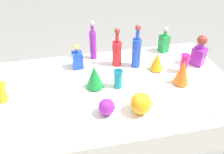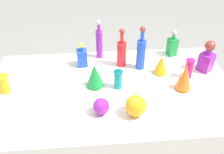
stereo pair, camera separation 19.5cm
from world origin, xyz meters
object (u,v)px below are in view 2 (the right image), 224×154
object	(u,v)px
round_bowl_0	(136,106)
tall_bottle_2	(141,52)
tall_bottle_1	(122,52)
slender_vase_2	(189,68)
cardboard_box_behind_left	(69,81)
square_decanter_0	(207,58)
square_decanter_1	(82,57)
round_bowl_1	(101,106)
fluted_vase_1	(161,65)
fluted_vase_0	(95,75)
fluted_vase_2	(185,77)
square_decanter_2	(172,45)
slender_vase_0	(118,79)
tall_bottle_0	(99,42)
slender_vase_1	(3,83)

from	to	relation	value
round_bowl_0	tall_bottle_2	bearing A→B (deg)	76.89
tall_bottle_1	round_bowl_0	distance (m)	0.64
slender_vase_2	cardboard_box_behind_left	size ratio (longest dim) A/B	0.40
square_decanter_0	square_decanter_1	world-z (taller)	square_decanter_0
cardboard_box_behind_left	square_decanter_1	bearing A→B (deg)	-69.65
round_bowl_1	fluted_vase_1	bearing A→B (deg)	40.41
tall_bottle_2	round_bowl_1	world-z (taller)	tall_bottle_2
fluted_vase_0	round_bowl_1	distance (m)	0.33
fluted_vase_0	round_bowl_1	size ratio (longest dim) A/B	1.56
tall_bottle_1	slender_vase_2	distance (m)	0.59
cardboard_box_behind_left	fluted_vase_1	bearing A→B (deg)	-41.35
fluted_vase_1	round_bowl_0	distance (m)	0.57
round_bowl_0	fluted_vase_0	bearing A→B (deg)	127.38
fluted_vase_1	fluted_vase_2	distance (m)	0.26
tall_bottle_1	round_bowl_0	size ratio (longest dim) A/B	2.24
square_decanter_1	square_decanter_2	distance (m)	0.86
slender_vase_0	round_bowl_1	size ratio (longest dim) A/B	1.24
tall_bottle_2	square_decanter_0	bearing A→B (deg)	-8.31
tall_bottle_0	round_bowl_0	size ratio (longest dim) A/B	2.34
slender_vase_1	fluted_vase_0	size ratio (longest dim) A/B	0.74
square_decanter_2	round_bowl_1	distance (m)	1.03
tall_bottle_1	round_bowl_1	world-z (taller)	tall_bottle_1
fluted_vase_0	square_decanter_0	bearing A→B (deg)	8.60
cardboard_box_behind_left	round_bowl_0	bearing A→B (deg)	-64.72
slender_vase_1	slender_vase_2	size ratio (longest dim) A/B	0.85
slender_vase_1	square_decanter_2	bearing A→B (deg)	16.89
slender_vase_2	fluted_vase_1	xyz separation A→B (m)	(-0.22, 0.08, -0.00)
tall_bottle_2	square_decanter_2	distance (m)	0.40
fluted_vase_0	cardboard_box_behind_left	xyz separation A→B (m)	(-0.33, 0.92, -0.72)
fluted_vase_0	fluted_vase_1	bearing A→B (deg)	12.99
tall_bottle_1	square_decanter_2	size ratio (longest dim) A/B	1.38
square_decanter_1	round_bowl_1	world-z (taller)	square_decanter_1
square_decanter_1	cardboard_box_behind_left	bearing A→B (deg)	110.35
square_decanter_1	round_bowl_0	xyz separation A→B (m)	(0.38, -0.66, -0.01)
slender_vase_2	round_bowl_1	world-z (taller)	slender_vase_2
slender_vase_1	fluted_vase_0	distance (m)	0.71
slender_vase_0	slender_vase_2	distance (m)	0.61
tall_bottle_0	square_decanter_1	size ratio (longest dim) A/B	1.63
slender_vase_2	slender_vase_0	bearing A→B (deg)	-171.55
tall_bottle_1	round_bowl_0	xyz separation A→B (m)	(0.03, -0.64, -0.05)
slender_vase_1	fluted_vase_1	xyz separation A→B (m)	(1.27, 0.15, 0.01)
square_decanter_1	cardboard_box_behind_left	distance (m)	0.96
tall_bottle_2	fluted_vase_1	xyz separation A→B (m)	(0.16, -0.10, -0.07)
tall_bottle_1	round_bowl_1	distance (m)	0.64
tall_bottle_2	slender_vase_0	bearing A→B (deg)	-130.24
fluted_vase_2	cardboard_box_behind_left	xyz separation A→B (m)	(-1.02, 1.02, -0.74)
tall_bottle_0	slender_vase_1	xyz separation A→B (m)	(-0.76, -0.46, -0.08)
square_decanter_0	slender_vase_1	world-z (taller)	square_decanter_0
square_decanter_2	fluted_vase_0	size ratio (longest dim) A/B	1.31
round_bowl_1	cardboard_box_behind_left	bearing A→B (deg)	106.38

